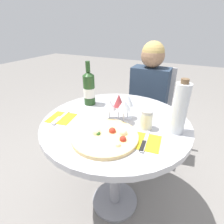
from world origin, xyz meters
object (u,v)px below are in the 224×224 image
wine_bottle (89,88)px  tall_carafe (180,108)px  dining_table (116,137)px  seated_diner (146,110)px  pizza_large (106,136)px  chair_behind_diner (148,114)px

wine_bottle → tall_carafe: 0.65m
wine_bottle → dining_table: bearing=-27.1°
seated_diner → pizza_large: size_ratio=3.36×
pizza_large → tall_carafe: (0.32, 0.23, 0.13)m
dining_table → wine_bottle: wine_bottle is taller
wine_bottle → chair_behind_diner: bearing=65.0°
dining_table → tall_carafe: size_ratio=3.03×
chair_behind_diner → tall_carafe: bearing=113.2°
dining_table → tall_carafe: bearing=4.4°
pizza_large → wine_bottle: bearing=132.2°
chair_behind_diner → wine_bottle: bearing=65.0°
seated_diner → tall_carafe: seated_diner is taller
wine_bottle → tall_carafe: bearing=-10.3°
dining_table → wine_bottle: bearing=152.9°
dining_table → wine_bottle: size_ratio=2.91×
dining_table → tall_carafe: 0.45m
chair_behind_diner → pizza_large: (0.01, -1.00, 0.34)m
chair_behind_diner → tall_carafe: tall_carafe is taller
chair_behind_diner → seated_diner: seated_diner is taller
seated_diner → pizza_large: (0.01, -0.86, 0.23)m
tall_carafe → chair_behind_diner: bearing=113.2°
chair_behind_diner → seated_diner: 0.18m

